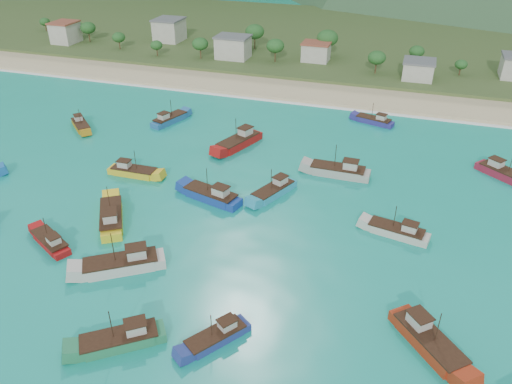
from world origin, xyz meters
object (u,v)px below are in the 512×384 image
(boat_17, at_px, (503,174))
(boat_9, at_px, (397,232))
(boat_5, at_px, (239,142))
(boat_28, at_px, (121,340))
(boat_16, at_px, (134,172))
(boat_21, at_px, (123,265))
(boat_7, at_px, (217,337))
(boat_24, at_px, (212,196))
(boat_18, at_px, (51,242))
(boat_10, at_px, (374,121))
(boat_2, at_px, (274,191))
(boat_6, at_px, (339,171))
(boat_22, at_px, (112,218))
(boat_15, at_px, (170,120))
(boat_25, at_px, (428,342))
(boat_29, at_px, (81,126))

(boat_17, bearing_deg, boat_9, 3.60)
(boat_5, xyz_separation_m, boat_28, (5.25, -56.74, -0.19))
(boat_16, height_order, boat_21, boat_21)
(boat_7, xyz_separation_m, boat_24, (-13.01, 30.13, 0.28))
(boat_18, bearing_deg, boat_10, -5.13)
(boat_18, bearing_deg, boat_24, -14.67)
(boat_2, xyz_separation_m, boat_17, (40.09, 19.72, 0.06))
(boat_5, height_order, boat_18, boat_5)
(boat_21, bearing_deg, boat_6, -66.85)
(boat_10, relative_size, boat_18, 1.06)
(boat_22, xyz_separation_m, boat_24, (13.03, 11.68, -0.04))
(boat_7, relative_size, boat_16, 0.86)
(boat_10, bearing_deg, boat_9, -152.26)
(boat_5, xyz_separation_m, boat_15, (-20.14, 7.25, -0.22))
(boat_17, bearing_deg, boat_25, 23.59)
(boat_7, bearing_deg, boat_22, -0.06)
(boat_5, relative_size, boat_15, 1.20)
(boat_18, bearing_deg, boat_15, 33.16)
(boat_16, relative_size, boat_25, 0.94)
(boat_6, height_order, boat_16, boat_6)
(boat_16, relative_size, boat_18, 1.10)
(boat_15, bearing_deg, boat_7, -40.45)
(boat_25, xyz_separation_m, boat_28, (-34.98, -11.01, -0.09))
(boat_9, xyz_separation_m, boat_21, (-37.01, -20.85, 0.22))
(boat_24, bearing_deg, boat_15, 52.90)
(boat_2, distance_m, boat_17, 44.68)
(boat_16, height_order, boat_28, boat_28)
(boat_18, height_order, boat_25, boat_25)
(boat_2, relative_size, boat_16, 1.06)
(boat_7, bearing_deg, boat_29, -7.69)
(boat_6, distance_m, boat_29, 61.24)
(boat_5, relative_size, boat_25, 1.19)
(boat_18, height_order, boat_29, boat_29)
(boat_10, distance_m, boat_17, 32.84)
(boat_7, bearing_deg, boat_10, -62.74)
(boat_5, height_order, boat_16, boat_5)
(boat_7, xyz_separation_m, boat_17, (37.03, 55.00, 0.22))
(boat_9, height_order, boat_10, boat_9)
(boat_21, distance_m, boat_22, 12.97)
(boat_15, bearing_deg, boat_5, -1.28)
(boat_5, height_order, boat_15, boat_5)
(boat_24, xyz_separation_m, boat_28, (2.36, -34.23, -0.09))
(boat_6, height_order, boat_24, boat_6)
(boat_7, bearing_deg, boat_25, -128.88)
(boat_15, bearing_deg, boat_9, -10.57)
(boat_18, height_order, boat_28, boat_28)
(boat_28, bearing_deg, boat_7, -105.34)
(boat_5, bearing_deg, boat_18, 90.20)
(boat_15, height_order, boat_24, boat_24)
(boat_29, bearing_deg, boat_15, 160.10)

